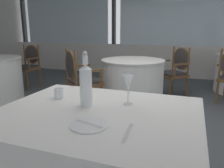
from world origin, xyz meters
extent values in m
plane|color=#4C5156|center=(0.00, 0.00, 0.00)|extent=(13.01, 13.01, 0.00)
cube|color=silver|center=(0.00, 3.64, 0.42)|extent=(10.01, 0.12, 0.85)
cube|color=silver|center=(-3.14, 3.66, 1.65)|extent=(2.76, 0.02, 1.60)
cube|color=#333338|center=(-4.71, 3.64, 1.65)|extent=(0.08, 0.14, 1.60)
cube|color=silver|center=(0.00, 3.66, 1.65)|extent=(2.76, 0.02, 1.60)
cube|color=#333338|center=(-1.57, 3.64, 1.65)|extent=(0.08, 0.14, 1.60)
cube|color=white|center=(0.08, -1.40, 0.76)|extent=(1.27, 1.04, 0.02)
cube|color=white|center=(0.08, -1.40, 0.37)|extent=(1.23, 1.00, 0.75)
cylinder|color=white|center=(0.13, -1.62, 0.77)|extent=(0.21, 0.21, 0.01)
cube|color=silver|center=(0.13, -1.62, 0.78)|extent=(0.18, 0.07, 0.00)
cube|color=silver|center=(0.35, -1.63, 0.77)|extent=(0.03, 0.21, 0.00)
cylinder|color=white|center=(-0.02, -1.33, 0.89)|extent=(0.08, 0.08, 0.25)
cone|color=white|center=(-0.02, -1.33, 1.03)|extent=(0.08, 0.08, 0.03)
cylinder|color=white|center=(-0.02, -1.33, 1.08)|extent=(0.04, 0.04, 0.06)
sphere|color=silver|center=(-0.02, -1.33, 1.12)|extent=(0.03, 0.03, 0.03)
cylinder|color=white|center=(0.23, -1.20, 0.77)|extent=(0.06, 0.06, 0.00)
cylinder|color=white|center=(0.23, -1.20, 0.82)|extent=(0.01, 0.01, 0.09)
cone|color=white|center=(0.23, -1.20, 0.92)|extent=(0.07, 0.07, 0.11)
cylinder|color=white|center=(-0.29, -1.25, 0.81)|extent=(0.07, 0.07, 0.07)
cylinder|color=brown|center=(1.06, 1.50, 0.20)|extent=(0.04, 0.04, 0.40)
cylinder|color=brown|center=(1.06, 1.50, 0.71)|extent=(0.04, 0.04, 0.51)
cube|color=brown|center=(1.11, 1.73, 0.67)|extent=(0.18, 0.35, 0.03)
cylinder|color=brown|center=(1.16, 1.85, 0.56)|extent=(0.03, 0.03, 0.22)
cylinder|color=white|center=(-0.32, 1.07, 0.76)|extent=(1.07, 1.07, 0.02)
cylinder|color=white|center=(-0.32, 1.07, 0.37)|extent=(1.04, 1.04, 0.75)
cube|color=brown|center=(-0.92, 0.42, 0.45)|extent=(0.65, 0.65, 0.05)
cube|color=#383333|center=(-0.92, 0.42, 0.50)|extent=(0.60, 0.60, 0.04)
cylinder|color=brown|center=(-0.93, 0.71, 0.21)|extent=(0.04, 0.04, 0.43)
cylinder|color=brown|center=(-0.64, 0.44, 0.21)|extent=(0.04, 0.04, 0.43)
cylinder|color=brown|center=(-1.20, 0.41, 0.21)|extent=(0.04, 0.04, 0.43)
cylinder|color=brown|center=(-0.91, 0.14, 0.21)|extent=(0.04, 0.04, 0.43)
cylinder|color=brown|center=(-1.20, 0.41, 0.73)|extent=(0.04, 0.04, 0.50)
cylinder|color=brown|center=(-0.91, 0.14, 0.73)|extent=(0.04, 0.04, 0.50)
ellipsoid|color=#383333|center=(-1.07, 0.27, 0.75)|extent=(0.32, 0.30, 0.42)
torus|color=brown|center=(-1.07, 0.27, 0.75)|extent=(0.34, 0.32, 0.43)
cube|color=brown|center=(-1.09, 0.61, 0.70)|extent=(0.28, 0.29, 0.03)
cylinder|color=brown|center=(-0.99, 0.71, 0.59)|extent=(0.03, 0.03, 0.22)
cube|color=brown|center=(-0.72, 0.27, 0.70)|extent=(0.28, 0.29, 0.03)
cylinder|color=brown|center=(-0.63, 0.37, 0.59)|extent=(0.03, 0.03, 0.22)
cube|color=brown|center=(0.27, 1.71, 0.42)|extent=(0.65, 0.65, 0.05)
cube|color=#383333|center=(0.27, 1.71, 0.46)|extent=(0.60, 0.60, 0.04)
cylinder|color=brown|center=(0.28, 1.43, 0.20)|extent=(0.04, 0.04, 0.39)
cylinder|color=brown|center=(-0.01, 1.70, 0.20)|extent=(0.04, 0.04, 0.39)
cylinder|color=brown|center=(0.55, 1.72, 0.20)|extent=(0.04, 0.04, 0.39)
cylinder|color=brown|center=(0.26, 1.99, 0.20)|extent=(0.04, 0.04, 0.39)
cylinder|color=brown|center=(0.55, 1.72, 0.69)|extent=(0.04, 0.04, 0.50)
cylinder|color=brown|center=(0.26, 1.99, 0.69)|extent=(0.04, 0.04, 0.50)
ellipsoid|color=#383333|center=(0.42, 1.87, 0.72)|extent=(0.32, 0.30, 0.42)
torus|color=brown|center=(0.42, 1.87, 0.72)|extent=(0.34, 0.32, 0.43)
cube|color=brown|center=(0.44, 1.53, 0.66)|extent=(0.28, 0.29, 0.03)
cylinder|color=brown|center=(0.35, 1.42, 0.55)|extent=(0.03, 0.03, 0.22)
cube|color=brown|center=(0.07, 1.87, 0.66)|extent=(0.28, 0.29, 0.03)
cylinder|color=brown|center=(-0.02, 1.76, 0.55)|extent=(0.03, 0.03, 0.22)
cube|color=brown|center=(-2.83, 1.36, 0.42)|extent=(0.49, 0.49, 0.05)
cube|color=#383333|center=(-2.83, 1.36, 0.46)|extent=(0.45, 0.45, 0.04)
cylinder|color=brown|center=(-2.64, 1.15, 0.20)|extent=(0.04, 0.04, 0.40)
cylinder|color=brown|center=(-3.04, 1.18, 0.20)|extent=(0.04, 0.04, 0.40)
cylinder|color=brown|center=(-2.62, 1.55, 0.20)|extent=(0.04, 0.04, 0.40)
cylinder|color=brown|center=(-3.02, 1.58, 0.20)|extent=(0.04, 0.04, 0.40)
cylinder|color=brown|center=(-2.62, 1.55, 0.69)|extent=(0.04, 0.04, 0.49)
cylinder|color=brown|center=(-3.02, 1.58, 0.69)|extent=(0.04, 0.04, 0.49)
ellipsoid|color=#383333|center=(-2.82, 1.58, 0.71)|extent=(0.39, 0.07, 0.41)
torus|color=brown|center=(-2.82, 1.58, 0.71)|extent=(0.42, 0.06, 0.42)
cube|color=brown|center=(-2.58, 1.33, 0.67)|extent=(0.06, 0.37, 0.03)
cylinder|color=brown|center=(-2.59, 1.19, 0.56)|extent=(0.03, 0.03, 0.22)
cube|color=brown|center=(-3.08, 1.36, 0.67)|extent=(0.06, 0.37, 0.03)
cylinder|color=brown|center=(-3.09, 1.22, 0.56)|extent=(0.03, 0.03, 0.22)
camera|label=1|loc=(0.63, -2.62, 1.27)|focal=36.22mm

